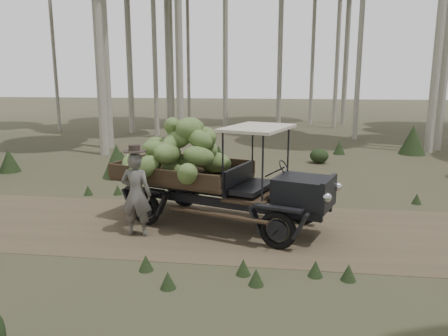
{
  "coord_description": "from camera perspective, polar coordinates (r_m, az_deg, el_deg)",
  "views": [
    {
      "loc": [
        -0.06,
        -9.51,
        3.47
      ],
      "look_at": [
        -1.4,
        0.29,
        1.38
      ],
      "focal_mm": 35.0,
      "sensor_mm": 36.0,
      "label": 1
    }
  ],
  "objects": [
    {
      "name": "banana_truck",
      "position": [
        10.33,
        -3.54,
        0.83
      ],
      "size": [
        5.44,
        3.32,
        2.61
      ],
      "rotation": [
        0.0,
        0.0,
        -0.33
      ],
      "color": "black",
      "rests_on": "ground"
    },
    {
      "name": "ground",
      "position": [
        10.12,
        7.72,
        -8.23
      ],
      "size": [
        120.0,
        120.0,
        0.0
      ],
      "primitive_type": "plane",
      "color": "#473D2B",
      "rests_on": "ground"
    },
    {
      "name": "dirt_track",
      "position": [
        10.12,
        7.72,
        -8.21
      ],
      "size": [
        70.0,
        4.0,
        0.01
      ],
      "primitive_type": "cube",
      "color": "brown",
      "rests_on": "ground"
    },
    {
      "name": "undergrowth",
      "position": [
        8.88,
        3.91,
        -7.16
      ],
      "size": [
        23.41,
        22.43,
        1.37
      ],
      "color": "#233319",
      "rests_on": "ground"
    },
    {
      "name": "farmer",
      "position": [
        9.73,
        -11.39,
        -3.24
      ],
      "size": [
        0.72,
        0.54,
        2.03
      ],
      "rotation": [
        0.0,
        0.0,
        3.05
      ],
      "color": "#56534E",
      "rests_on": "ground"
    }
  ]
}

